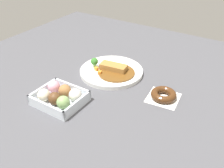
{
  "coord_description": "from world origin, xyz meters",
  "views": [
    {
      "loc": [
        0.48,
        -0.69,
        0.58
      ],
      "look_at": [
        0.02,
        0.03,
        0.03
      ],
      "focal_mm": 39.88,
      "sensor_mm": 36.0,
      "label": 1
    }
  ],
  "objects": [
    {
      "name": "chocolate_ring_donut",
      "position": [
        0.22,
        0.09,
        0.02
      ],
      "size": [
        0.13,
        0.13,
        0.03
      ],
      "color": "white",
      "rests_on": "ground_plane"
    },
    {
      "name": "ground_plane",
      "position": [
        0.0,
        0.0,
        0.0
      ],
      "size": [
        1.6,
        1.6,
        0.0
      ],
      "primitive_type": "plane",
      "color": "#4C4C51"
    },
    {
      "name": "donut_box",
      "position": [
        -0.1,
        -0.15,
        0.03
      ],
      "size": [
        0.18,
        0.15,
        0.06
      ],
      "color": "silver",
      "rests_on": "ground_plane"
    },
    {
      "name": "curry_plate",
      "position": [
        -0.05,
        0.14,
        0.01
      ],
      "size": [
        0.29,
        0.29,
        0.06
      ],
      "color": "white",
      "rests_on": "ground_plane"
    }
  ]
}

